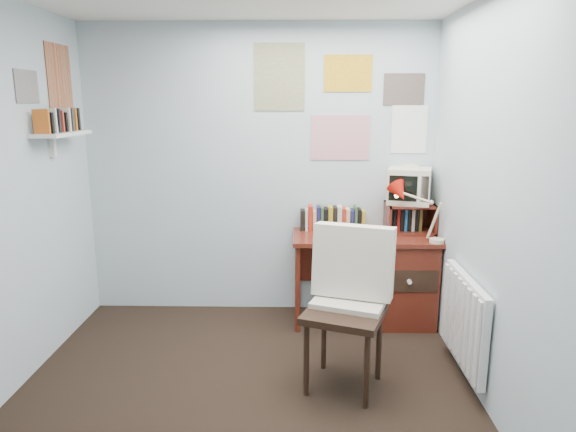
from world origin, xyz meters
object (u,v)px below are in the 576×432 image
Objects in this scene: radiator at (464,320)px; tv_riser at (410,218)px; desk at (396,276)px; crt_tv at (409,184)px; desk_lamp at (438,217)px; wall_shelf at (62,134)px; desk_chair at (345,314)px.

tv_riser is at bearing 99.28° from radiator.
crt_tv is at bearing 51.20° from desk.
tv_riser is (-0.15, 0.33, -0.09)m from desk_lamp.
wall_shelf is (-2.57, -0.38, 1.21)m from desk.
desk_lamp is 0.68× the size of wall_shelf.
desk is 0.66m from desk_lamp.
desk is at bearing 84.04° from desk_chair.
desk_chair is (-0.53, -1.07, 0.11)m from desk.
desk_chair is 1.25m from desk_lamp.
desk_chair is 2.42m from wall_shelf.
desk_lamp reaches higher than tv_riser.
tv_riser reaches higher than radiator.
crt_tv reaches higher than desk_lamp.
crt_tv reaches higher than desk_chair.
wall_shelf is (-2.68, -0.51, 0.45)m from crt_tv.
desk is 0.79m from crt_tv.
desk_chair is at bearing -136.57° from desk_lamp.
desk_lamp is 1.23× the size of crt_tv.
wall_shelf is at bearing 179.89° from desk_lamp.
desk_chair is 2.45× the size of desk_lamp.
desk is 1.16× the size of desk_chair.
desk is at bearing 107.24° from radiator.
desk_lamp is at bearing -39.31° from desk.
desk is at bearing 137.35° from desk_lamp.
desk_chair is 1.39m from tv_riser.
crt_tv is (0.63, 1.20, 0.66)m from desk_chair.
tv_riser is at bearing 81.59° from desk_chair.
desk_chair is 1.50m from crt_tv.
desk is 3.00× the size of tv_riser.
wall_shelf is at bearing -178.19° from desk_chair.
desk is 1.50× the size of radiator.
tv_riser is at bearing 10.32° from wall_shelf.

